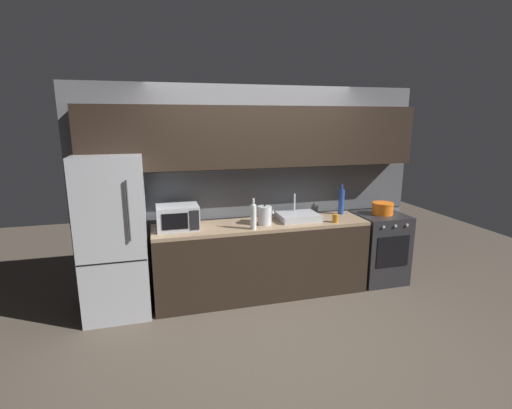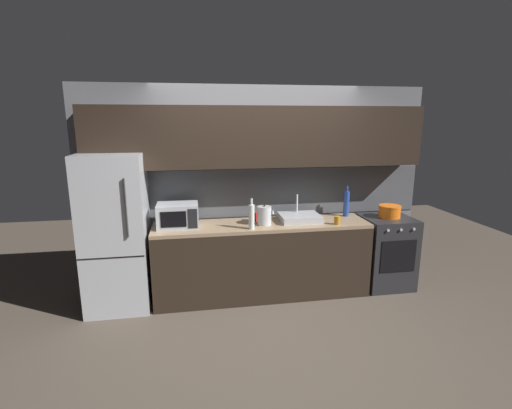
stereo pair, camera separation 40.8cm
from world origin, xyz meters
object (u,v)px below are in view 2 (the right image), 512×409
Objects in this scene: mug_amber at (337,220)px; wine_bottle_clear at (252,216)px; refrigerator at (116,232)px; microwave at (178,215)px; kettle at (264,215)px; wine_bottle_blue at (346,203)px; mug_red at (254,217)px; cooking_pot at (390,211)px; oven_range at (385,251)px.

wine_bottle_clear is at bearing -179.34° from mug_amber.
refrigerator reaches higher than mug_amber.
microwave is 0.99m from kettle.
wine_bottle_blue is 1.19m from mug_red.
wine_bottle_blue is 0.54m from cooking_pot.
mug_red reaches higher than oven_range.
refrigerator is 2.77m from wine_bottle_blue.
cooking_pot is (0.77, 0.19, 0.03)m from mug_amber.
oven_range is 2.31× the size of wine_bottle_blue.
oven_range is at bearing -173.89° from cooking_pot.
refrigerator is 4.50× the size of wine_bottle_blue.
wine_bottle_clear reaches higher than mug_amber.
kettle is 2.28× the size of mug_red.
wine_bottle_blue reaches higher than microwave.
mug_amber is (0.84, -0.14, -0.06)m from kettle.
kettle is 0.23m from wine_bottle_clear.
mug_red is at bearing 161.54° from mug_amber.
wine_bottle_clear is 1.79m from cooking_pot.
wine_bottle_blue is 1.32m from wine_bottle_clear.
mug_amber is (-0.75, -0.19, 0.50)m from oven_range.
wine_bottle_blue is 3.68× the size of mug_red.
cooking_pot is (1.78, 0.21, -0.07)m from wine_bottle_clear.
oven_range is at bearing 14.37° from mug_amber.
cooking_pot is (3.27, 0.00, 0.10)m from refrigerator.
mug_red is (0.09, 0.32, -0.09)m from wine_bottle_clear.
wine_bottle_blue is 0.45m from mug_amber.
wine_bottle_blue is at bearing 1.91° from mug_red.
microwave is 2.09m from wine_bottle_blue.
refrigerator is 3.80× the size of microwave.
cooking_pot reaches higher than mug_red.
refrigerator is 1.94× the size of oven_range.
wine_bottle_blue reaches higher than kettle.
refrigerator is 17.77× the size of mug_amber.
microwave is at bearing 173.34° from mug_amber.
wine_bottle_clear is 3.54× the size of mug_amber.
oven_range is (3.26, -0.00, -0.42)m from refrigerator.
mug_red is at bearing 176.14° from cooking_pot.
refrigerator is 1.59m from mug_red.
wine_bottle_blue is at bearing 15.84° from wine_bottle_clear.
wine_bottle_blue is at bearing 162.70° from oven_range.
refrigerator is 1.67m from kettle.
cooking_pot is at bearing 6.11° from oven_range.
mug_amber is at bearing -18.46° from mug_red.
oven_range is at bearing -3.94° from mug_red.
kettle is at bearing -177.99° from oven_range.
mug_amber is 0.79m from cooking_pot.
wine_bottle_blue is at bearing 163.25° from cooking_pot.
wine_bottle_clear reaches higher than mug_red.
wine_bottle_blue is at bearing 3.72° from microwave.
mug_red is 1.08× the size of mug_amber.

